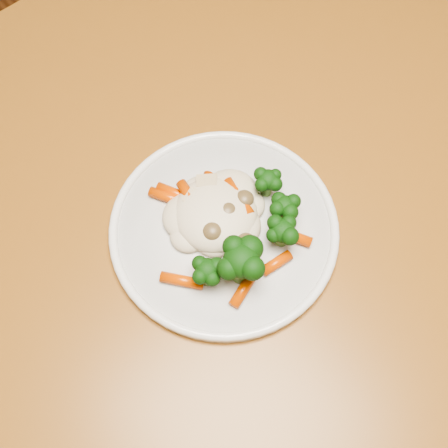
# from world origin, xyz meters

# --- Properties ---
(dining_table) EXTENTS (1.23, 0.84, 0.75)m
(dining_table) POSITION_xyz_m (-0.01, 0.15, 0.65)
(dining_table) COLOR #965D22
(dining_table) RESTS_ON ground
(plate) EXTENTS (0.25, 0.25, 0.01)m
(plate) POSITION_xyz_m (0.09, 0.10, 0.76)
(plate) COLOR white
(plate) RESTS_ON dining_table
(meal) EXTENTS (0.18, 0.17, 0.05)m
(meal) POSITION_xyz_m (0.09, 0.09, 0.78)
(meal) COLOR beige
(meal) RESTS_ON plate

